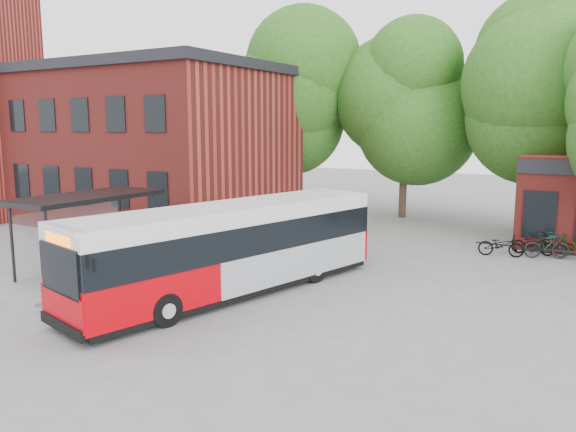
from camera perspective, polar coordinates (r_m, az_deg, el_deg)
The scene contains 12 objects.
ground at distance 19.22m, azimuth -8.32°, elevation -6.88°, with size 100.00×100.00×0.00m, color slate.
station_building at distance 33.96m, azimuth -16.25°, elevation 7.04°, with size 18.40×10.40×8.50m, color maroon, non-canonical shape.
bus_shelter at distance 21.29m, azimuth -19.63°, elevation -1.74°, with size 3.60×7.00×2.90m, color black, non-canonical shape.
bike_rail at distance 25.01m, azimuth 24.36°, elevation -3.41°, with size 5.20×0.10×0.38m, color black, non-canonical shape.
tree_0 at distance 35.12m, azimuth 0.24°, elevation 9.50°, with size 7.92×7.92×11.00m, color #225216, non-canonical shape.
tree_1 at distance 33.13m, azimuth 11.80°, elevation 8.81°, with size 7.92×7.92×10.40m, color #225216, non-canonical shape.
tree_2 at distance 30.59m, azimuth 23.85°, elevation 8.79°, with size 7.92×7.92×11.00m, color #225216, non-canonical shape.
city_bus at distance 17.78m, azimuth -5.63°, elevation -3.40°, with size 2.39×11.20×2.85m, color #C00009, non-canonical shape.
bicycle_2 at distance 24.50m, azimuth 20.82°, elevation -2.78°, with size 0.62×1.77×0.93m, color black.
bicycle_3 at distance 25.73m, azimuth 25.50°, elevation -2.52°, with size 0.44×1.57×0.94m, color #0B3617.
bicycle_4 at distance 25.36m, azimuth 23.63°, elevation -2.62°, with size 0.59×1.68×0.88m, color black.
bicycle_5 at distance 24.78m, azimuth 24.79°, elevation -2.76°, with size 0.49×1.74×1.05m, color black.
Camera 1 is at (11.61, -14.38, 5.26)m, focal length 35.00 mm.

